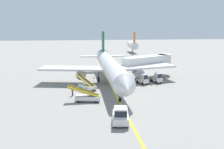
# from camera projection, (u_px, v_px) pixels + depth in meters

# --- Properties ---
(ground_plane) EXTENTS (300.00, 300.00, 0.00)m
(ground_plane) POSITION_uv_depth(u_px,v_px,m) (125.00, 99.00, 37.88)
(ground_plane) COLOR gray
(taxi_line_yellow) EXTENTS (1.84, 79.99, 0.01)m
(taxi_line_yellow) POSITION_uv_depth(u_px,v_px,m) (114.00, 91.00, 42.60)
(taxi_line_yellow) COLOR yellow
(taxi_line_yellow) RESTS_ON ground
(airliner) EXTENTS (28.61, 35.25, 10.10)m
(airliner) POSITION_uv_depth(u_px,v_px,m) (110.00, 66.00, 47.76)
(airliner) COLOR silver
(airliner) RESTS_ON ground
(jet_bridge) EXTENTS (12.53, 8.27, 4.85)m
(jet_bridge) POSITION_uv_depth(u_px,v_px,m) (151.00, 61.00, 53.49)
(jet_bridge) COLOR silver
(jet_bridge) RESTS_ON ground
(pushback_tug) EXTENTS (2.37, 3.83, 2.20)m
(pushback_tug) POSITION_uv_depth(u_px,v_px,m) (121.00, 116.00, 28.29)
(pushback_tug) COLOR silver
(pushback_tug) RESTS_ON ground
(baggage_tug_near_wing) EXTENTS (1.99, 2.69, 2.10)m
(baggage_tug_near_wing) POSITION_uv_depth(u_px,v_px,m) (157.00, 78.00, 48.45)
(baggage_tug_near_wing) COLOR silver
(baggage_tug_near_wing) RESTS_ON ground
(baggage_tug_by_cargo_door) EXTENTS (2.19, 2.72, 2.10)m
(baggage_tug_by_cargo_door) POSITION_uv_depth(u_px,v_px,m) (143.00, 79.00, 47.35)
(baggage_tug_by_cargo_door) COLOR silver
(baggage_tug_by_cargo_door) RESTS_ON ground
(belt_loader_forward_hold) EXTENTS (3.89, 4.82, 2.59)m
(belt_loader_forward_hold) POSITION_uv_depth(u_px,v_px,m) (87.00, 85.00, 43.38)
(belt_loader_forward_hold) COLOR silver
(belt_loader_forward_hold) RESTS_ON ground
(belt_loader_aft_hold) EXTENTS (5.14, 2.04, 2.59)m
(belt_loader_aft_hold) POSITION_uv_depth(u_px,v_px,m) (87.00, 97.00, 36.56)
(belt_loader_aft_hold) COLOR silver
(belt_loader_aft_hold) RESTS_ON ground
(ground_crew_marshaller) EXTENTS (0.36, 0.24, 1.70)m
(ground_crew_marshaller) POSITION_uv_depth(u_px,v_px,m) (72.00, 90.00, 39.52)
(ground_crew_marshaller) COLOR #26262D
(ground_crew_marshaller) RESTS_ON ground
(safety_cone_nose_left) EXTENTS (0.36, 0.36, 0.44)m
(safety_cone_nose_left) POSITION_uv_depth(u_px,v_px,m) (94.00, 78.00, 52.30)
(safety_cone_nose_left) COLOR orange
(safety_cone_nose_left) RESTS_ON ground
(safety_cone_nose_right) EXTENTS (0.36, 0.36, 0.44)m
(safety_cone_nose_right) POSITION_uv_depth(u_px,v_px,m) (151.00, 85.00, 46.19)
(safety_cone_nose_right) COLOR orange
(safety_cone_nose_right) RESTS_ON ground
(distant_aircraft_mid_left) EXTENTS (3.00, 10.10, 8.80)m
(distant_aircraft_mid_left) POSITION_uv_depth(u_px,v_px,m) (133.00, 45.00, 101.18)
(distant_aircraft_mid_left) COLOR silver
(distant_aircraft_mid_left) RESTS_ON ground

